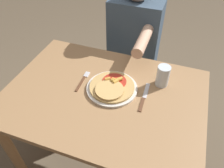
% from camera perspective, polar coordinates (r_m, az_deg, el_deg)
% --- Properties ---
extents(ground_plane, '(8.00, 8.00, 0.00)m').
position_cam_1_polar(ground_plane, '(1.82, -1.53, -19.03)').
color(ground_plane, brown).
extents(dining_table, '(1.10, 0.79, 0.75)m').
position_cam_1_polar(dining_table, '(1.30, -2.04, -6.18)').
color(dining_table, '#9E754C').
rests_on(dining_table, ground_plane).
extents(plate, '(0.29, 0.29, 0.01)m').
position_cam_1_polar(plate, '(1.23, 0.00, -1.12)').
color(plate, silver).
rests_on(plate, dining_table).
extents(pizza, '(0.25, 0.25, 0.04)m').
position_cam_1_polar(pizza, '(1.21, -0.07, -0.68)').
color(pizza, tan).
rests_on(pizza, plate).
extents(fork, '(0.03, 0.18, 0.00)m').
position_cam_1_polar(fork, '(1.30, -7.55, 1.11)').
color(fork, brown).
rests_on(fork, dining_table).
extents(knife, '(0.03, 0.22, 0.00)m').
position_cam_1_polar(knife, '(1.20, 8.38, -3.44)').
color(knife, brown).
rests_on(knife, dining_table).
extents(drinking_glass, '(0.07, 0.07, 0.13)m').
position_cam_1_polar(drinking_glass, '(1.26, 13.13, 2.07)').
color(drinking_glass, silver).
rests_on(drinking_glass, dining_table).
extents(person_diner, '(0.37, 0.52, 1.19)m').
position_cam_1_polar(person_diner, '(1.72, 5.91, 10.75)').
color(person_diner, '#2D2D38').
rests_on(person_diner, ground_plane).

